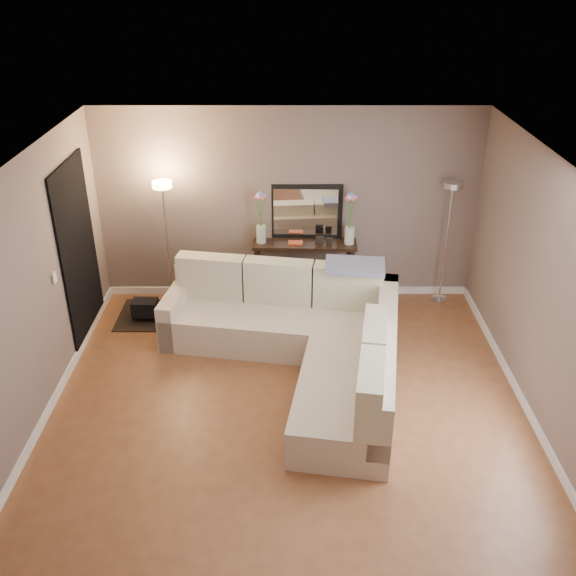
{
  "coord_description": "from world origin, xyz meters",
  "views": [
    {
      "loc": [
        -0.0,
        -5.22,
        4.25
      ],
      "look_at": [
        0.0,
        0.8,
        1.1
      ],
      "focal_mm": 40.0,
      "sensor_mm": 36.0,
      "label": 1
    }
  ],
  "objects_px": {
    "sectional_sofa": "(304,337)",
    "console_table": "(298,268)",
    "floor_lamp_unlit": "(449,219)",
    "floor_lamp_lit": "(165,220)"
  },
  "relations": [
    {
      "from": "sectional_sofa",
      "to": "console_table",
      "type": "bearing_deg",
      "value": 91.81
    },
    {
      "from": "console_table",
      "to": "floor_lamp_unlit",
      "type": "xyz_separation_m",
      "value": [
        1.95,
        -0.03,
        0.72
      ]
    },
    {
      "from": "floor_lamp_lit",
      "to": "floor_lamp_unlit",
      "type": "height_order",
      "value": "floor_lamp_lit"
    },
    {
      "from": "sectional_sofa",
      "to": "floor_lamp_unlit",
      "type": "xyz_separation_m",
      "value": [
        1.9,
        1.53,
        0.83
      ]
    },
    {
      "from": "sectional_sofa",
      "to": "floor_lamp_unlit",
      "type": "height_order",
      "value": "floor_lamp_unlit"
    },
    {
      "from": "floor_lamp_lit",
      "to": "floor_lamp_unlit",
      "type": "xyz_separation_m",
      "value": [
        3.66,
        0.1,
        -0.03
      ]
    },
    {
      "from": "sectional_sofa",
      "to": "floor_lamp_lit",
      "type": "distance_m",
      "value": 2.42
    },
    {
      "from": "sectional_sofa",
      "to": "floor_lamp_unlit",
      "type": "bearing_deg",
      "value": 38.88
    },
    {
      "from": "floor_lamp_unlit",
      "to": "floor_lamp_lit",
      "type": "bearing_deg",
      "value": -178.4
    },
    {
      "from": "sectional_sofa",
      "to": "floor_lamp_lit",
      "type": "relative_size",
      "value": 1.77
    }
  ]
}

